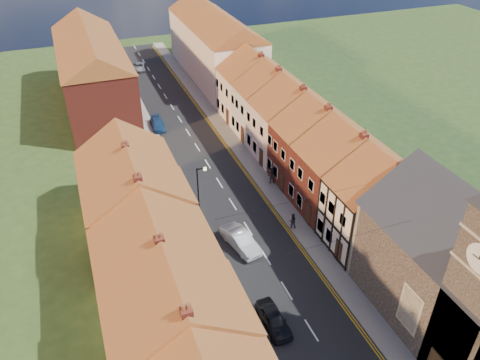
{
  "coord_description": "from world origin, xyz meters",
  "views": [
    {
      "loc": [
        -12.4,
        -12.35,
        26.86
      ],
      "look_at": [
        0.28,
        20.77,
        3.5
      ],
      "focal_mm": 35.0,
      "sensor_mm": 36.0,
      "label": 1
    }
  ],
  "objects": [
    {
      "name": "cottage_r_cream_mid",
      "position": [
        9.3,
        23.5,
        4.48
      ],
      "size": [
        8.3,
        5.2,
        9.0
      ],
      "color": "maroon",
      "rests_on": "ground"
    },
    {
      "name": "car_far",
      "position": [
        -3.2,
        40.51,
        0.57
      ],
      "size": [
        1.75,
        3.97,
        1.14
      ],
      "primitive_type": "imported",
      "rotation": [
        0.0,
        0.0,
        -0.04
      ],
      "color": "navy",
      "rests_on": "ground"
    },
    {
      "name": "road",
      "position": [
        0.0,
        30.0,
        0.01
      ],
      "size": [
        7.0,
        90.0,
        0.02
      ],
      "primitive_type": "cube",
      "color": "black",
      "rests_on": "ground"
    },
    {
      "name": "cottage_l_cream",
      "position": [
        -9.3,
        5.55,
        4.52
      ],
      "size": [
        8.3,
        6.3,
        9.1
      ],
      "color": "maroon",
      "rests_on": "ground"
    },
    {
      "name": "pavement_left",
      "position": [
        -4.4,
        30.0,
        0.06
      ],
      "size": [
        1.8,
        90.0,
        0.12
      ],
      "primitive_type": "cube",
      "color": "#9E9990",
      "rests_on": "ground"
    },
    {
      "name": "pavement_right",
      "position": [
        4.4,
        30.0,
        0.06
      ],
      "size": [
        1.8,
        90.0,
        0.12
      ],
      "primitive_type": "cube",
      "color": "#9E9990",
      "rests_on": "ground"
    },
    {
      "name": "cottage_r_pink",
      "position": [
        9.3,
        28.9,
        4.47
      ],
      "size": [
        8.3,
        6.0,
        9.0
      ],
      "color": "beige",
      "rests_on": "ground"
    },
    {
      "name": "car_distant",
      "position": [
        -1.5,
        62.08,
        0.53
      ],
      "size": [
        2.29,
        4.05,
        1.07
      ],
      "primitive_type": "imported",
      "rotation": [
        0.0,
        0.0,
        -0.14
      ],
      "color": "#A0A1A7",
      "rests_on": "ground"
    },
    {
      "name": "cottage_l_white",
      "position": [
        -9.3,
        11.95,
        4.37
      ],
      "size": [
        8.3,
        6.9,
        8.8
      ],
      "color": "silver",
      "rests_on": "ground"
    },
    {
      "name": "car_near",
      "position": [
        -2.32,
        7.35,
        0.64
      ],
      "size": [
        1.6,
        3.81,
        1.29
      ],
      "primitive_type": "imported",
      "rotation": [
        0.0,
        0.0,
        0.02
      ],
      "color": "black",
      "rests_on": "ground"
    },
    {
      "name": "cottage_l_brick_mid",
      "position": [
        -9.3,
        18.05,
        4.53
      ],
      "size": [
        8.3,
        5.7,
        9.1
      ],
      "color": "maroon",
      "rests_on": "ground"
    },
    {
      "name": "block_left_far",
      "position": [
        -9.3,
        50.0,
        5.29
      ],
      "size": [
        8.3,
        24.2,
        10.5
      ],
      "color": "maroon",
      "rests_on": "ground"
    },
    {
      "name": "cottage_r_cream_far",
      "position": [
        9.3,
        39.7,
        4.47
      ],
      "size": [
        8.3,
        6.0,
        9.0
      ],
      "color": "white",
      "rests_on": "ground"
    },
    {
      "name": "lamppost",
      "position": [
        -3.81,
        20.0,
        3.54
      ],
      "size": [
        0.88,
        0.15,
        6.0
      ],
      "color": "black",
      "rests_on": "pavement_left"
    },
    {
      "name": "pedestrian_right_b",
      "position": [
        4.93,
        24.0,
        0.98
      ],
      "size": [
        0.99,
        0.86,
        1.71
      ],
      "primitive_type": "imported",
      "rotation": [
        0.0,
        0.0,
        2.85
      ],
      "color": "#2A2322",
      "rests_on": "pavement_right"
    },
    {
      "name": "cottage_r_white_far",
      "position": [
        9.3,
        34.3,
        4.48
      ],
      "size": [
        8.3,
        5.2,
        9.0
      ],
      "color": "silver",
      "rests_on": "ground"
    },
    {
      "name": "church",
      "position": [
        9.36,
        3.32,
        5.88
      ],
      "size": [
        11.25,
        14.25,
        15.2
      ],
      "color": "black",
      "rests_on": "ground"
    },
    {
      "name": "cottage_r_white_near",
      "position": [
        9.3,
        18.1,
        4.47
      ],
      "size": [
        8.3,
        6.0,
        9.0
      ],
      "color": "maroon",
      "rests_on": "ground"
    },
    {
      "name": "cottage_l_pink",
      "position": [
        -9.3,
        23.85,
        4.37
      ],
      "size": [
        8.3,
        6.3,
        8.8
      ],
      "color": "beige",
      "rests_on": "ground"
    },
    {
      "name": "block_right_far",
      "position": [
        9.3,
        55.0,
        5.29
      ],
      "size": [
        8.3,
        24.2,
        10.5
      ],
      "color": "white",
      "rests_on": "ground"
    },
    {
      "name": "cottage_r_tudor",
      "position": [
        9.27,
        12.7,
        4.47
      ],
      "size": [
        8.3,
        5.2,
        9.0
      ],
      "color": "white",
      "rests_on": "ground"
    },
    {
      "name": "pedestrian_right",
      "position": [
        3.7,
        16.62,
        0.88
      ],
      "size": [
        0.88,
        0.78,
        1.51
      ],
      "primitive_type": "imported",
      "rotation": [
        0.0,
        0.0,
        2.81
      ],
      "color": "#2A2322",
      "rests_on": "pavement_right"
    },
    {
      "name": "car_mid",
      "position": [
        -1.5,
        16.0,
        0.73
      ],
      "size": [
        2.48,
        4.68,
        1.46
      ],
      "primitive_type": "imported",
      "rotation": [
        0.0,
        0.0,
        0.22
      ],
      "color": "silver",
      "rests_on": "ground"
    }
  ]
}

